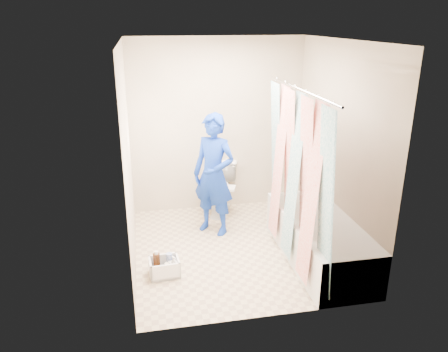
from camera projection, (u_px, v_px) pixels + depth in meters
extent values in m
plane|color=#C1AF88|center=(237.00, 248.00, 5.26)|extent=(2.60, 2.60, 0.00)
cube|color=white|center=(240.00, 40.00, 4.44)|extent=(2.40, 2.60, 0.02)
cube|color=#BFAE93|center=(218.00, 126.00, 6.05)|extent=(2.40, 0.02, 2.40)
cube|color=#BFAE93|center=(273.00, 197.00, 3.65)|extent=(2.40, 0.02, 2.40)
cube|color=#BFAE93|center=(128.00, 159.00, 4.63)|extent=(0.02, 2.60, 2.40)
cube|color=#BFAE93|center=(339.00, 147.00, 5.06)|extent=(0.02, 2.60, 2.40)
cube|color=silver|center=(319.00, 240.00, 4.93)|extent=(0.70, 1.75, 0.50)
cube|color=white|center=(320.00, 223.00, 4.86)|extent=(0.58, 1.63, 0.06)
cylinder|color=silver|center=(300.00, 89.00, 4.29)|extent=(0.02, 1.90, 0.02)
cube|color=white|center=(295.00, 178.00, 4.61)|extent=(0.06, 1.75, 1.80)
imported|color=silver|center=(221.00, 189.00, 6.13)|extent=(0.60, 0.78, 0.70)
cube|color=white|center=(219.00, 188.00, 6.01)|extent=(0.47, 0.32, 0.03)
cylinder|color=black|center=(217.00, 163.00, 6.21)|extent=(0.03, 0.03, 0.21)
cylinder|color=gold|center=(217.00, 155.00, 6.17)|extent=(0.06, 0.06, 0.03)
cylinder|color=white|center=(226.00, 164.00, 6.20)|extent=(0.03, 0.03, 0.17)
imported|color=#0F1696|center=(214.00, 175.00, 5.43)|extent=(0.67, 0.65, 1.55)
cube|color=white|center=(165.00, 274.00, 4.71)|extent=(0.33, 0.28, 0.03)
cube|color=white|center=(150.00, 269.00, 4.64)|extent=(0.04, 0.26, 0.19)
cube|color=white|center=(178.00, 265.00, 4.71)|extent=(0.04, 0.26, 0.19)
cube|color=white|center=(166.00, 273.00, 4.57)|extent=(0.32, 0.04, 0.19)
cube|color=white|center=(163.00, 262.00, 4.78)|extent=(0.32, 0.04, 0.19)
cylinder|color=#391C0B|center=(157.00, 263.00, 4.68)|extent=(0.07, 0.07, 0.21)
cylinder|color=white|center=(169.00, 261.00, 4.73)|extent=(0.07, 0.07, 0.19)
cylinder|color=beige|center=(167.00, 269.00, 4.63)|extent=(0.05, 0.05, 0.14)
cylinder|color=#391C0B|center=(158.00, 274.00, 4.61)|extent=(0.06, 0.06, 0.06)
cylinder|color=gold|center=(158.00, 271.00, 4.60)|extent=(0.07, 0.07, 0.01)
imported|color=white|center=(174.00, 265.00, 4.65)|extent=(0.12, 0.12, 0.20)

